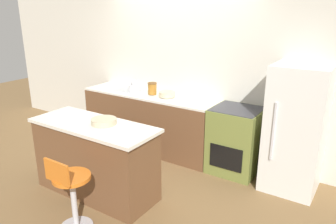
{
  "coord_description": "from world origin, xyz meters",
  "views": [
    {
      "loc": [
        2.67,
        -3.74,
        2.27
      ],
      "look_at": [
        0.5,
        -0.42,
        0.98
      ],
      "focal_mm": 35.0,
      "sensor_mm": 36.0,
      "label": 1
    }
  ],
  "objects_px": {
    "kettle": "(134,87)",
    "refrigerator": "(296,129)",
    "mixing_bowl": "(167,94)",
    "stool_chair": "(71,193)",
    "oven_range": "(235,140)"
  },
  "relations": [
    {
      "from": "mixing_bowl",
      "to": "oven_range",
      "type": "bearing_deg",
      "value": 0.78
    },
    {
      "from": "kettle",
      "to": "oven_range",
      "type": "bearing_deg",
      "value": 0.5
    },
    {
      "from": "oven_range",
      "to": "kettle",
      "type": "bearing_deg",
      "value": -179.5
    },
    {
      "from": "kettle",
      "to": "refrigerator",
      "type": "bearing_deg",
      "value": -0.06
    },
    {
      "from": "refrigerator",
      "to": "stool_chair",
      "type": "relative_size",
      "value": 1.88
    },
    {
      "from": "stool_chair",
      "to": "kettle",
      "type": "bearing_deg",
      "value": 112.17
    },
    {
      "from": "stool_chair",
      "to": "kettle",
      "type": "xyz_separation_m",
      "value": [
        -0.87,
        2.14,
        0.57
      ]
    },
    {
      "from": "stool_chair",
      "to": "mixing_bowl",
      "type": "height_order",
      "value": "mixing_bowl"
    },
    {
      "from": "refrigerator",
      "to": "kettle",
      "type": "xyz_separation_m",
      "value": [
        -2.56,
        0.0,
        0.2
      ]
    },
    {
      "from": "stool_chair",
      "to": "kettle",
      "type": "relative_size",
      "value": 4.44
    },
    {
      "from": "kettle",
      "to": "stool_chair",
      "type": "bearing_deg",
      "value": -67.83
    },
    {
      "from": "refrigerator",
      "to": "kettle",
      "type": "distance_m",
      "value": 2.57
    },
    {
      "from": "refrigerator",
      "to": "mixing_bowl",
      "type": "bearing_deg",
      "value": 179.93
    },
    {
      "from": "refrigerator",
      "to": "kettle",
      "type": "bearing_deg",
      "value": 179.94
    },
    {
      "from": "oven_range",
      "to": "mixing_bowl",
      "type": "height_order",
      "value": "mixing_bowl"
    }
  ]
}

